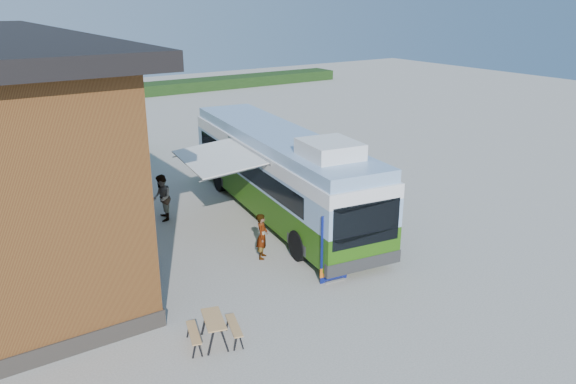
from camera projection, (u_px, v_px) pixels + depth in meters
ground at (345, 267)px, 19.08m from camera, size 100.00×100.00×0.00m
hedge at (156, 89)px, 52.97m from camera, size 40.00×3.00×1.00m
bus at (279, 170)px, 23.15m from camera, size 4.58×13.49×4.07m
awning at (223, 153)px, 21.79m from camera, size 3.25×4.64×0.53m
banner at (334, 254)px, 17.84m from camera, size 1.00×0.27×2.32m
picnic_table at (214, 325)px, 14.69m from camera, size 1.58×1.48×0.75m
person_a at (262, 236)px, 19.49m from camera, size 0.69×0.71×1.65m
person_b at (162, 198)px, 22.79m from camera, size 0.98×1.11×1.92m
slurry_tanker at (120, 135)px, 32.28m from camera, size 2.80×5.25×2.03m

